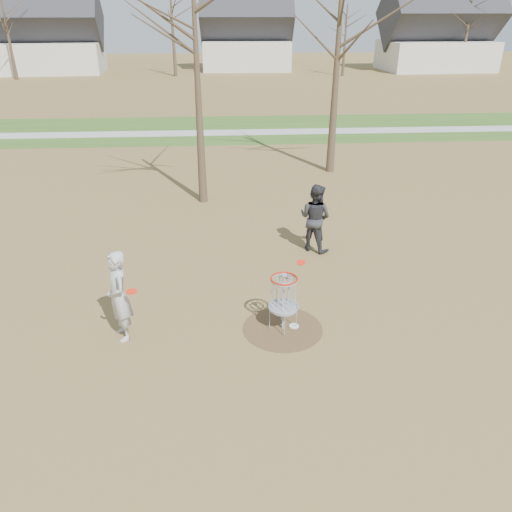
{
  "coord_description": "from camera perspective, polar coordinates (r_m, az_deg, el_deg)",
  "views": [
    {
      "loc": [
        -1.23,
        -9.26,
        6.44
      ],
      "look_at": [
        -0.5,
        1.5,
        1.1
      ],
      "focal_mm": 35.0,
      "sensor_mm": 36.0,
      "label": 1
    }
  ],
  "objects": [
    {
      "name": "bare_trees",
      "position": [
        45.16,
        -0.09,
        24.94
      ],
      "size": [
        52.62,
        44.98,
        9.0
      ],
      "color": "#382B1E",
      "rests_on": "ground"
    },
    {
      "name": "ground",
      "position": [
        11.35,
        3.07,
        -8.28
      ],
      "size": [
        160.0,
        160.0,
        0.0
      ],
      "primitive_type": "plane",
      "color": "brown",
      "rests_on": "ground"
    },
    {
      "name": "green_band",
      "position": [
        30.96,
        -1.58,
        14.33
      ],
      "size": [
        160.0,
        8.0,
        0.01
      ],
      "primitive_type": "cube",
      "color": "#2D5119",
      "rests_on": "ground"
    },
    {
      "name": "disc_golf_basket",
      "position": [
        10.86,
        3.18,
        -4.31
      ],
      "size": [
        0.64,
        0.64,
        1.35
      ],
      "color": "#9EA3AD",
      "rests_on": "ground"
    },
    {
      "name": "houses_row",
      "position": [
        62.14,
        1.34,
        23.64
      ],
      "size": [
        56.51,
        10.01,
        7.26
      ],
      "color": "silver",
      "rests_on": "ground"
    },
    {
      "name": "dirt_circle",
      "position": [
        11.35,
        3.07,
        -8.26
      ],
      "size": [
        1.8,
        1.8,
        0.01
      ],
      "primitive_type": "cylinder",
      "color": "#47331E",
      "rests_on": "ground"
    },
    {
      "name": "discs_in_play",
      "position": [
        11.45,
        -3.07,
        -2.15
      ],
      "size": [
        4.05,
        2.39,
        0.63
      ],
      "color": "#FF250D",
      "rests_on": "ground"
    },
    {
      "name": "player_standing",
      "position": [
        10.92,
        -15.42,
        -4.47
      ],
      "size": [
        0.74,
        0.88,
        2.04
      ],
      "primitive_type": "imported",
      "rotation": [
        0.0,
        0.0,
        -1.17
      ],
      "color": "#B0B0B0",
      "rests_on": "ground"
    },
    {
      "name": "disc_grounded",
      "position": [
        11.41,
        4.36,
        -7.98
      ],
      "size": [
        0.22,
        0.22,
        0.02
      ],
      "primitive_type": "cylinder",
      "color": "silver",
      "rests_on": "dirt_circle"
    },
    {
      "name": "player_throwing",
      "position": [
        14.64,
        6.76,
        4.37
      ],
      "size": [
        1.24,
        1.21,
        2.02
      ],
      "primitive_type": "imported",
      "rotation": [
        0.0,
        0.0,
        2.47
      ],
      "color": "#2E2D32",
      "rests_on": "ground"
    },
    {
      "name": "footpath",
      "position": [
        29.98,
        -1.5,
        13.95
      ],
      "size": [
        160.0,
        1.5,
        0.01
      ],
      "primitive_type": "cube",
      "color": "#9E9E99",
      "rests_on": "green_band"
    }
  ]
}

